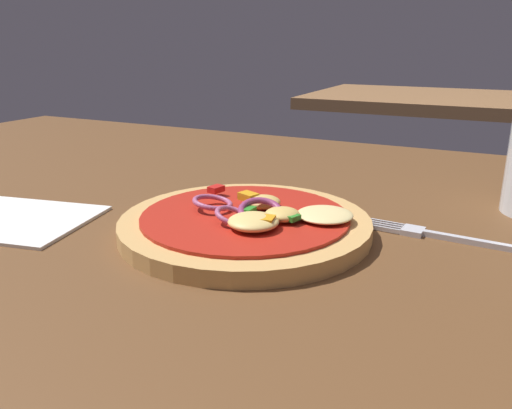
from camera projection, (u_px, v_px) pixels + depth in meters
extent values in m
cube|color=brown|center=(198.00, 241.00, 0.48)|extent=(1.38, 0.90, 0.03)
cylinder|color=tan|center=(246.00, 224.00, 0.45)|extent=(0.22, 0.22, 0.01)
cylinder|color=red|center=(246.00, 215.00, 0.45)|extent=(0.18, 0.18, 0.00)
ellipsoid|color=#E5BC60|center=(263.00, 202.00, 0.47)|extent=(0.03, 0.03, 0.01)
ellipsoid|color=#EFCC72|center=(253.00, 222.00, 0.41)|extent=(0.04, 0.04, 0.01)
ellipsoid|color=#F4DB8E|center=(325.00, 214.00, 0.44)|extent=(0.05, 0.05, 0.01)
ellipsoid|color=#E5BC60|center=(283.00, 214.00, 0.43)|extent=(0.03, 0.03, 0.01)
torus|color=#B25984|center=(211.00, 203.00, 0.46)|extent=(0.05, 0.05, 0.01)
torus|color=#93386B|center=(260.00, 212.00, 0.43)|extent=(0.05, 0.05, 0.02)
torus|color=#B25984|center=(232.00, 216.00, 0.43)|extent=(0.03, 0.03, 0.01)
cube|color=#2D8C28|center=(293.00, 218.00, 0.42)|extent=(0.01, 0.01, 0.00)
cube|color=red|center=(212.00, 188.00, 0.50)|extent=(0.01, 0.02, 0.01)
cube|color=orange|center=(268.00, 221.00, 0.41)|extent=(0.01, 0.02, 0.01)
cube|color=#2D8C28|center=(248.00, 211.00, 0.44)|extent=(0.01, 0.01, 0.01)
cube|color=orange|center=(248.00, 196.00, 0.47)|extent=(0.02, 0.02, 0.01)
cube|color=red|center=(257.00, 199.00, 0.47)|extent=(0.01, 0.01, 0.01)
cube|color=silver|center=(507.00, 248.00, 0.42)|extent=(0.13, 0.02, 0.01)
cube|color=silver|center=(413.00, 231.00, 0.45)|extent=(0.02, 0.02, 0.01)
cube|color=silver|center=(387.00, 223.00, 0.47)|extent=(0.03, 0.00, 0.00)
cube|color=silver|center=(385.00, 225.00, 0.47)|extent=(0.03, 0.00, 0.00)
cube|color=silver|center=(383.00, 227.00, 0.46)|extent=(0.03, 0.00, 0.00)
cube|color=silver|center=(382.00, 229.00, 0.46)|extent=(0.03, 0.00, 0.00)
cube|color=white|center=(17.00, 220.00, 0.48)|extent=(0.15, 0.14, 0.00)
cube|color=brown|center=(424.00, 100.00, 1.60)|extent=(0.67, 0.54, 0.03)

